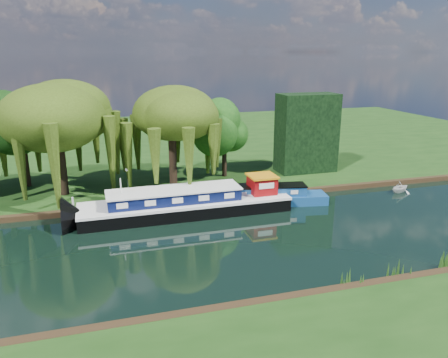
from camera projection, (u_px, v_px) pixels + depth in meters
name	position (u px, v px, depth m)	size (l,w,h in m)	color
ground	(134.00, 253.00, 28.17)	(120.00, 120.00, 0.00)	black
far_bank	(112.00, 145.00, 59.44)	(120.00, 52.00, 0.45)	#14330E
dutch_barge	(188.00, 203.00, 34.78)	(16.71, 3.89, 3.52)	black
narrowboat	(254.00, 197.00, 36.93)	(12.57, 4.21, 1.81)	navy
white_cruiser	(400.00, 192.00, 40.41)	(1.85, 2.14, 1.13)	silver
willow_left	(57.00, 117.00, 36.50)	(7.78, 7.78, 9.33)	black
willow_right	(172.00, 122.00, 38.34)	(6.82, 6.82, 8.31)	black
tree_far_mid	(21.00, 127.00, 39.24)	(4.93, 4.93, 8.06)	black
tree_far_right	(224.00, 131.00, 42.76)	(4.09, 4.09, 6.69)	black
conifer_hedge	(307.00, 133.00, 44.94)	(6.00, 3.00, 8.00)	black
lamppost	(128.00, 174.00, 37.30)	(0.36, 0.36, 2.56)	silver
mooring_posts	(118.00, 199.00, 35.51)	(19.16, 0.16, 1.00)	silver
reeds_near	(280.00, 288.00, 22.88)	(33.70, 1.50, 1.10)	#214612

